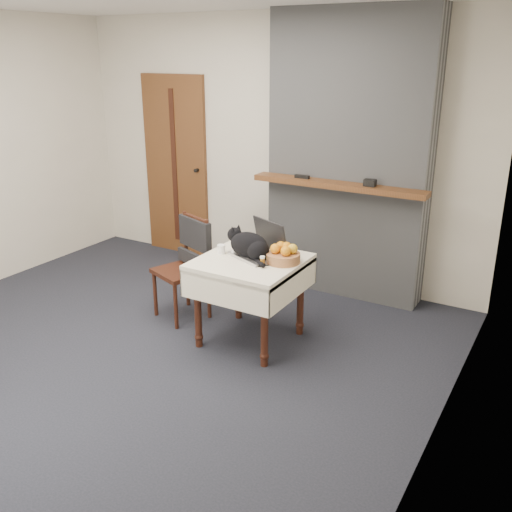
{
  "coord_description": "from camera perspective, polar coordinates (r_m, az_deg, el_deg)",
  "views": [
    {
      "loc": [
        2.79,
        -3.07,
        2.23
      ],
      "look_at": [
        0.74,
        0.45,
        0.76
      ],
      "focal_mm": 40.0,
      "sensor_mm": 36.0,
      "label": 1
    }
  ],
  "objects": [
    {
      "name": "ground",
      "position": [
        4.71,
        -10.67,
        -8.78
      ],
      "size": [
        4.5,
        4.5,
        0.0
      ],
      "primitive_type": "plane",
      "color": "black",
      "rests_on": "ground"
    },
    {
      "name": "room_shell",
      "position": [
        4.53,
        -8.22,
        13.72
      ],
      "size": [
        4.52,
        4.01,
        2.61
      ],
      "color": "beige",
      "rests_on": "ground"
    },
    {
      "name": "door",
      "position": [
        6.55,
        -8.01,
        8.83
      ],
      "size": [
        0.82,
        0.1,
        2.0
      ],
      "color": "brown",
      "rests_on": "ground"
    },
    {
      "name": "chimney",
      "position": [
        5.35,
        9.22,
        9.55
      ],
      "size": [
        1.62,
        0.48,
        2.6
      ],
      "color": "gray",
      "rests_on": "ground"
    },
    {
      "name": "side_table",
      "position": [
        4.48,
        -0.59,
        -1.71
      ],
      "size": [
        0.78,
        0.78,
        0.7
      ],
      "color": "black",
      "rests_on": "ground"
    },
    {
      "name": "laptop",
      "position": [
        4.49,
        0.51,
        0.86
      ],
      "size": [
        0.47,
        0.44,
        0.28
      ],
      "rotation": [
        0.0,
        0.0,
        -0.4
      ],
      "color": "#B7B7BC",
      "rests_on": "side_table"
    },
    {
      "name": "cat",
      "position": [
        4.44,
        -0.63,
        1.05
      ],
      "size": [
        0.46,
        0.3,
        0.24
      ],
      "rotation": [
        0.0,
        0.0,
        -0.24
      ],
      "color": "black",
      "rests_on": "side_table"
    },
    {
      "name": "cream_jar",
      "position": [
        4.56,
        -3.49,
        0.69
      ],
      "size": [
        0.06,
        0.06,
        0.07
      ],
      "primitive_type": "cylinder",
      "color": "white",
      "rests_on": "side_table"
    },
    {
      "name": "pill_bottle",
      "position": [
        4.29,
        0.64,
        -0.51
      ],
      "size": [
        0.04,
        0.04,
        0.08
      ],
      "color": "#965912",
      "rests_on": "side_table"
    },
    {
      "name": "fruit_basket",
      "position": [
        4.36,
        2.76,
        0.13
      ],
      "size": [
        0.26,
        0.26,
        0.15
      ],
      "color": "#AF6E46",
      "rests_on": "side_table"
    },
    {
      "name": "desk_clutter",
      "position": [
        4.36,
        2.1,
        -0.67
      ],
      "size": [
        0.13,
        0.1,
        0.01
      ],
      "primitive_type": "cube",
      "rotation": [
        0.0,
        0.0,
        0.63
      ],
      "color": "black",
      "rests_on": "side_table"
    },
    {
      "name": "chair",
      "position": [
        4.98,
        -6.71,
        0.28
      ],
      "size": [
        0.52,
        0.51,
        0.9
      ],
      "rotation": [
        0.0,
        0.0,
        -0.35
      ],
      "color": "black",
      "rests_on": "ground"
    }
  ]
}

